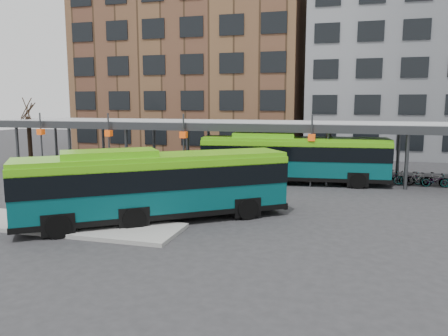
# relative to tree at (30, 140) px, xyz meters

# --- Properties ---
(ground) EXTENTS (120.00, 120.00, 0.00)m
(ground) POSITION_rel_tree_xyz_m (18.00, -12.00, -2.43)
(ground) COLOR #28282B
(ground) RESTS_ON ground
(boarding_island) EXTENTS (14.00, 3.00, 0.18)m
(boarding_island) POSITION_rel_tree_xyz_m (12.50, -15.00, -2.34)
(boarding_island) COLOR gray
(boarding_island) RESTS_ON ground
(canopy) EXTENTS (40.00, 6.53, 4.80)m
(canopy) POSITION_rel_tree_xyz_m (17.94, 0.87, 1.47)
(canopy) COLOR #999B9E
(canopy) RESTS_ON ground
(tree) EXTENTS (1.64, 1.64, 5.60)m
(tree) POSITION_rel_tree_xyz_m (0.00, 0.00, 0.00)
(tree) COLOR black
(tree) RESTS_ON ground
(building_brick) EXTENTS (26.00, 14.00, 22.00)m
(building_brick) POSITION_rel_tree_xyz_m (8.00, 20.00, 8.57)
(building_brick) COLOR brown
(building_brick) RESTS_ON ground
(building_grey) EXTENTS (24.00, 14.00, 20.00)m
(building_grey) POSITION_rel_tree_xyz_m (34.00, 20.00, 7.57)
(building_grey) COLOR slate
(building_grey) RESTS_ON ground
(bus_front) EXTENTS (11.69, 9.56, 3.46)m
(bus_front) POSITION_rel_tree_xyz_m (17.62, -12.96, -0.63)
(bus_front) COLOR #06474B
(bus_front) RESTS_ON ground
(bus_rear) EXTENTS (12.88, 4.01, 3.49)m
(bus_rear) POSITION_rel_tree_xyz_m (22.68, -1.24, -0.62)
(bus_rear) COLOR #06474B
(bus_rear) RESTS_ON ground
(bike_rack) EXTENTS (7.66, 1.65, 1.02)m
(bike_rack) POSITION_rel_tree_xyz_m (31.79, 0.03, -1.96)
(bike_rack) COLOR slate
(bike_rack) RESTS_ON ground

